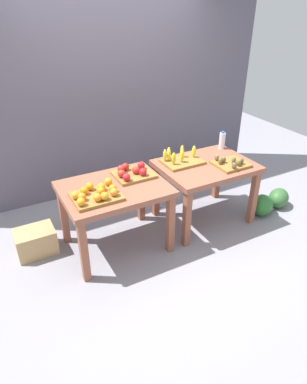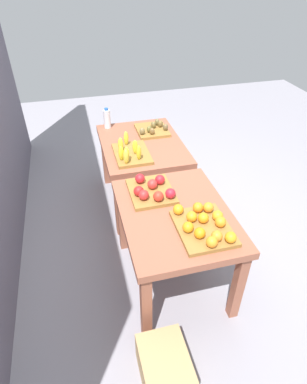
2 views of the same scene
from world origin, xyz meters
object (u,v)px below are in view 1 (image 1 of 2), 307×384
banana_crate (180,159)px  kiwi_bin (230,163)px  display_table_right (206,172)px  orange_bin (96,194)px  cardboard_produce_box (36,241)px  watermelon_pile (270,202)px  apple_bin (132,173)px  water_bottle (222,140)px  display_table_left (114,196)px

banana_crate → kiwi_bin: size_ratio=1.22×
display_table_right → orange_bin: orange_bin is taller
cardboard_produce_box → watermelon_pile: bearing=-11.4°
apple_bin → water_bottle: (1.29, 0.16, 0.06)m
display_table_left → water_bottle: bearing=10.3°
watermelon_pile → display_table_right: bearing=163.2°
display_table_left → apple_bin: (0.26, 0.12, 0.15)m
water_bottle → cardboard_produce_box: size_ratio=0.55×
water_bottle → cardboard_produce_box: bearing=179.6°
banana_crate → watermelon_pile: bearing=-20.9°
banana_crate → cardboard_produce_box: 1.79m
cardboard_produce_box → banana_crate: bearing=-4.7°
apple_bin → kiwi_bin: size_ratio=1.11×
banana_crate → kiwi_bin: (0.45, -0.33, -0.01)m
apple_bin → watermelon_pile: apple_bin is taller
display_table_left → water_bottle: water_bottle is taller
apple_bin → kiwi_bin: bearing=-14.9°
display_table_right → cardboard_produce_box: display_table_right is taller
display_table_right → watermelon_pile: bearing=-16.8°
display_table_right → banana_crate: 0.33m
display_table_left → watermelon_pile: (1.98, -0.26, -0.50)m
water_bottle → watermelon_pile: size_ratio=0.31×
banana_crate → water_bottle: size_ratio=2.00×
display_table_left → cardboard_produce_box: 0.98m
display_table_right → watermelon_pile: 1.02m
display_table_left → display_table_right: size_ratio=1.00×
watermelon_pile → cardboard_produce_box: 2.82m
display_table_right → kiwi_bin: size_ratio=2.89×
orange_bin → water_bottle: (1.78, 0.41, 0.06)m
water_bottle → kiwi_bin: bearing=-116.8°
display_table_right → kiwi_bin: kiwi_bin is taller
kiwi_bin → watermelon_pile: bearing=-8.1°
water_bottle → watermelon_pile: (0.42, -0.54, -0.71)m
display_table_left → watermelon_pile: display_table_left is taller
water_bottle → cardboard_produce_box: 2.45m
orange_bin → cardboard_produce_box: 0.95m
orange_bin → water_bottle: 1.83m
orange_bin → banana_crate: bearing=14.8°
watermelon_pile → water_bottle: bearing=128.1°
kiwi_bin → watermelon_pile: kiwi_bin is taller
display_table_left → orange_bin: (-0.23, -0.13, 0.15)m
orange_bin → cardboard_produce_box: size_ratio=1.12×
kiwi_bin → water_bottle: (0.23, 0.45, 0.07)m
orange_bin → kiwi_bin: 1.55m
display_table_left → display_table_right: bearing=0.0°
orange_bin → apple_bin: apple_bin is taller
kiwi_bin → cardboard_produce_box: (-2.12, 0.47, -0.62)m
banana_crate → watermelon_pile: (1.10, -0.42, -0.65)m
apple_bin → water_bottle: water_bottle is taller
apple_bin → banana_crate: banana_crate is taller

